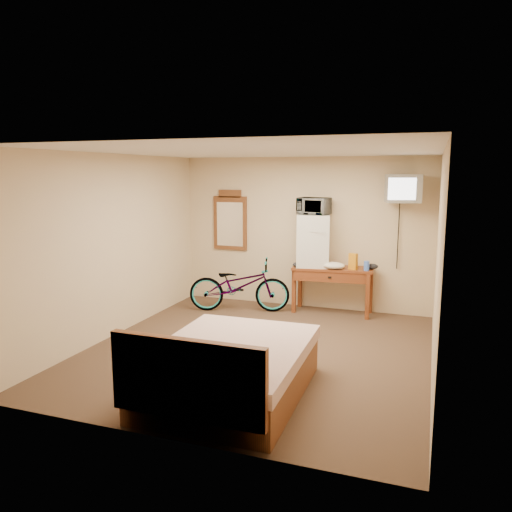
{
  "coord_description": "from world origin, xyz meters",
  "views": [
    {
      "loc": [
        2.02,
        -5.75,
        2.25
      ],
      "look_at": [
        -0.19,
        0.47,
        1.14
      ],
      "focal_mm": 35.0,
      "sensor_mm": 36.0,
      "label": 1
    }
  ],
  "objects_px": {
    "desk": "(332,275)",
    "blue_cup": "(367,266)",
    "bicycle": "(239,285)",
    "crt_television": "(403,189)",
    "wall_mirror": "(230,221)",
    "microwave": "(314,206)",
    "bed": "(228,369)",
    "mini_fridge": "(313,240)"
  },
  "relations": [
    {
      "from": "blue_cup",
      "to": "bed",
      "type": "xyz_separation_m",
      "value": [
        -0.93,
        -3.32,
        -0.53
      ]
    },
    {
      "from": "mini_fridge",
      "to": "microwave",
      "type": "distance_m",
      "value": 0.55
    },
    {
      "from": "blue_cup",
      "to": "bicycle",
      "type": "xyz_separation_m",
      "value": [
        -1.99,
        -0.31,
        -0.39
      ]
    },
    {
      "from": "crt_television",
      "to": "wall_mirror",
      "type": "distance_m",
      "value": 2.96
    },
    {
      "from": "microwave",
      "to": "crt_television",
      "type": "distance_m",
      "value": 1.38
    },
    {
      "from": "crt_television",
      "to": "wall_mirror",
      "type": "xyz_separation_m",
      "value": [
        -2.89,
        0.25,
        -0.6
      ]
    },
    {
      "from": "mini_fridge",
      "to": "microwave",
      "type": "height_order",
      "value": "microwave"
    },
    {
      "from": "wall_mirror",
      "to": "desk",
      "type": "bearing_deg",
      "value": -8.25
    },
    {
      "from": "microwave",
      "to": "wall_mirror",
      "type": "distance_m",
      "value": 1.59
    },
    {
      "from": "mini_fridge",
      "to": "bicycle",
      "type": "xyz_separation_m",
      "value": [
        -1.12,
        -0.4,
        -0.74
      ]
    },
    {
      "from": "desk",
      "to": "mini_fridge",
      "type": "bearing_deg",
      "value": 173.93
    },
    {
      "from": "bicycle",
      "to": "blue_cup",
      "type": "bearing_deg",
      "value": -97.55
    },
    {
      "from": "mini_fridge",
      "to": "blue_cup",
      "type": "relative_size",
      "value": 5.61
    },
    {
      "from": "bicycle",
      "to": "bed",
      "type": "xyz_separation_m",
      "value": [
        1.06,
        -3.01,
        -0.13
      ]
    },
    {
      "from": "crt_television",
      "to": "bed",
      "type": "bearing_deg",
      "value": -112.53
    },
    {
      "from": "blue_cup",
      "to": "bed",
      "type": "relative_size",
      "value": 0.08
    },
    {
      "from": "mini_fridge",
      "to": "crt_television",
      "type": "distance_m",
      "value": 1.59
    },
    {
      "from": "desk",
      "to": "blue_cup",
      "type": "xyz_separation_m",
      "value": [
        0.54,
        -0.06,
        0.2
      ]
    },
    {
      "from": "bicycle",
      "to": "bed",
      "type": "bearing_deg",
      "value": -176.92
    },
    {
      "from": "microwave",
      "to": "wall_mirror",
      "type": "height_order",
      "value": "wall_mirror"
    },
    {
      "from": "desk",
      "to": "wall_mirror",
      "type": "height_order",
      "value": "wall_mirror"
    },
    {
      "from": "microwave",
      "to": "bed",
      "type": "bearing_deg",
      "value": -80.46
    },
    {
      "from": "mini_fridge",
      "to": "blue_cup",
      "type": "bearing_deg",
      "value": -6.17
    },
    {
      "from": "desk",
      "to": "microwave",
      "type": "bearing_deg",
      "value": 173.91
    },
    {
      "from": "mini_fridge",
      "to": "microwave",
      "type": "bearing_deg",
      "value": 56.27
    },
    {
      "from": "desk",
      "to": "wall_mirror",
      "type": "xyz_separation_m",
      "value": [
        -1.87,
        0.27,
        0.79
      ]
    },
    {
      "from": "mini_fridge",
      "to": "desk",
      "type": "bearing_deg",
      "value": -6.07
    },
    {
      "from": "crt_television",
      "to": "bicycle",
      "type": "height_order",
      "value": "crt_television"
    },
    {
      "from": "blue_cup",
      "to": "bed",
      "type": "bearing_deg",
      "value": -105.63
    },
    {
      "from": "microwave",
      "to": "desk",
      "type": "bearing_deg",
      "value": 4.45
    },
    {
      "from": "blue_cup",
      "to": "wall_mirror",
      "type": "xyz_separation_m",
      "value": [
        -2.41,
        0.33,
        0.59
      ]
    },
    {
      "from": "bicycle",
      "to": "crt_television",
      "type": "bearing_deg",
      "value": -97.45
    },
    {
      "from": "blue_cup",
      "to": "wall_mirror",
      "type": "distance_m",
      "value": 2.5
    },
    {
      "from": "mini_fridge",
      "to": "bed",
      "type": "bearing_deg",
      "value": -91.0
    },
    {
      "from": "mini_fridge",
      "to": "bed",
      "type": "height_order",
      "value": "mini_fridge"
    },
    {
      "from": "microwave",
      "to": "bed",
      "type": "relative_size",
      "value": 0.24
    },
    {
      "from": "microwave",
      "to": "bicycle",
      "type": "distance_m",
      "value": 1.76
    },
    {
      "from": "mini_fridge",
      "to": "bicycle",
      "type": "relative_size",
      "value": 0.51
    },
    {
      "from": "crt_television",
      "to": "mini_fridge",
      "type": "bearing_deg",
      "value": 179.34
    },
    {
      "from": "wall_mirror",
      "to": "microwave",
      "type": "bearing_deg",
      "value": -8.7
    },
    {
      "from": "bed",
      "to": "desk",
      "type": "bearing_deg",
      "value": 83.45
    },
    {
      "from": "desk",
      "to": "bicycle",
      "type": "bearing_deg",
      "value": -165.8
    }
  ]
}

